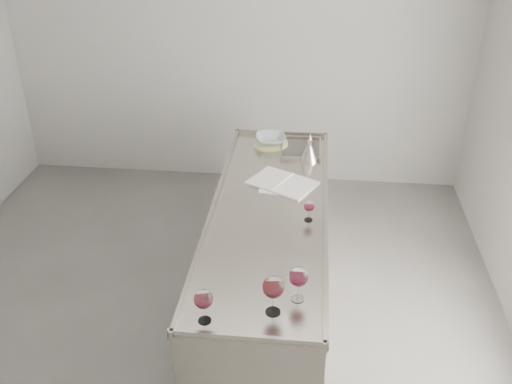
# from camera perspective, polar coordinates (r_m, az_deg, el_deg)

# --- Properties ---
(room_shell) EXTENTS (4.54, 5.04, 2.84)m
(room_shell) POSITION_cam_1_polar(r_m,az_deg,el_deg) (3.31, -7.72, 2.84)
(room_shell) COLOR #585552
(room_shell) RESTS_ON ground
(counter) EXTENTS (0.77, 2.42, 0.97)m
(counter) POSITION_cam_1_polar(r_m,az_deg,el_deg) (3.99, 1.22, -7.45)
(counter) COLOR #9C958C
(counter) RESTS_ON ground
(wine_glass_left) EXTENTS (0.10, 0.10, 0.19)m
(wine_glass_left) POSITION_cam_1_polar(r_m,az_deg,el_deg) (2.81, -5.27, -10.69)
(wine_glass_left) COLOR white
(wine_glass_left) RESTS_ON counter
(wine_glass_middle) EXTENTS (0.11, 0.11, 0.22)m
(wine_glass_middle) POSITION_cam_1_polar(r_m,az_deg,el_deg) (2.83, 1.75, -9.57)
(wine_glass_middle) COLOR white
(wine_glass_middle) RESTS_ON counter
(wine_glass_right) EXTENTS (0.10, 0.10, 0.20)m
(wine_glass_right) POSITION_cam_1_polar(r_m,az_deg,el_deg) (2.92, 4.26, -8.51)
(wine_glass_right) COLOR white
(wine_glass_right) RESTS_ON counter
(wine_glass_small) EXTENTS (0.07, 0.07, 0.14)m
(wine_glass_small) POSITION_cam_1_polar(r_m,az_deg,el_deg) (3.58, 5.33, -1.47)
(wine_glass_small) COLOR white
(wine_glass_small) RESTS_ON counter
(notebook) EXTENTS (0.53, 0.48, 0.02)m
(notebook) POSITION_cam_1_polar(r_m,az_deg,el_deg) (4.02, 2.66, 0.94)
(notebook) COLOR silver
(notebook) RESTS_ON counter
(loose_paper_top) EXTENTS (0.24, 0.32, 0.00)m
(loose_paper_top) POSITION_cam_1_polar(r_m,az_deg,el_deg) (4.01, 2.05, 0.80)
(loose_paper_top) COLOR silver
(loose_paper_top) RESTS_ON counter
(trivet) EXTENTS (0.33, 0.33, 0.02)m
(trivet) POSITION_cam_1_polar(r_m,az_deg,el_deg) (4.60, 1.47, 4.87)
(trivet) COLOR #C7C481
(trivet) RESTS_ON counter
(ceramic_bowl) EXTENTS (0.27, 0.27, 0.06)m
(ceramic_bowl) POSITION_cam_1_polar(r_m,az_deg,el_deg) (4.58, 1.47, 5.32)
(ceramic_bowl) COLOR #94A4AC
(ceramic_bowl) RESTS_ON trivet
(wine_funnel) EXTENTS (0.15, 0.15, 0.23)m
(wine_funnel) POSITION_cam_1_polar(r_m,az_deg,el_deg) (4.32, 5.35, 3.88)
(wine_funnel) COLOR #B1A89E
(wine_funnel) RESTS_ON counter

